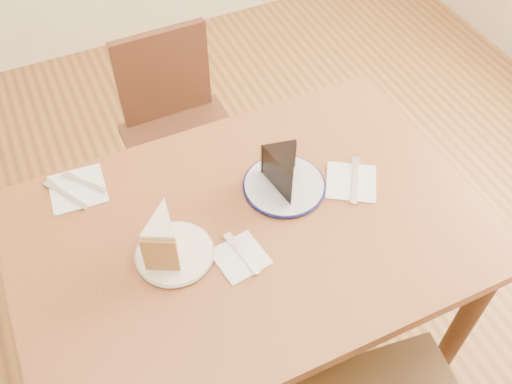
% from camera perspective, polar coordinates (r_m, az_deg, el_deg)
% --- Properties ---
extents(ground, '(4.00, 4.00, 0.00)m').
position_cam_1_polar(ground, '(2.11, -0.44, -15.64)').
color(ground, '#533116').
rests_on(ground, ground).
extents(table, '(1.20, 0.80, 0.75)m').
position_cam_1_polar(table, '(1.54, -0.59, -5.66)').
color(table, '#562C17').
rests_on(table, ground).
extents(chair_far, '(0.41, 0.41, 0.81)m').
position_cam_1_polar(chair_far, '(2.13, -7.52, 5.85)').
color(chair_far, black).
rests_on(chair_far, ground).
extents(plate_cream, '(0.19, 0.19, 0.01)m').
position_cam_1_polar(plate_cream, '(1.42, -8.12, -6.13)').
color(plate_cream, white).
rests_on(plate_cream, table).
extents(plate_navy, '(0.21, 0.21, 0.01)m').
position_cam_1_polar(plate_navy, '(1.54, 2.83, 0.65)').
color(plate_navy, silver).
rests_on(plate_navy, table).
extents(carrot_cake, '(0.12, 0.14, 0.11)m').
position_cam_1_polar(carrot_cake, '(1.38, -9.15, -4.16)').
color(carrot_cake, beige).
rests_on(carrot_cake, plate_cream).
extents(chocolate_cake, '(0.12, 0.15, 0.09)m').
position_cam_1_polar(chocolate_cake, '(1.49, 2.92, 1.68)').
color(chocolate_cake, black).
rests_on(chocolate_cake, plate_navy).
extents(napkin_cream, '(0.13, 0.13, 0.00)m').
position_cam_1_polar(napkin_cream, '(1.41, -1.58, -6.53)').
color(napkin_cream, white).
rests_on(napkin_cream, table).
extents(napkin_navy, '(0.19, 0.19, 0.00)m').
position_cam_1_polar(napkin_navy, '(1.57, 9.49, 1.00)').
color(napkin_navy, white).
rests_on(napkin_navy, table).
extents(napkin_spare, '(0.16, 0.16, 0.00)m').
position_cam_1_polar(napkin_spare, '(1.61, -17.40, 0.31)').
color(napkin_spare, white).
rests_on(napkin_spare, table).
extents(fork_cream, '(0.04, 0.14, 0.00)m').
position_cam_1_polar(fork_cream, '(1.41, -1.38, -6.17)').
color(fork_cream, silver).
rests_on(fork_cream, napkin_cream).
extents(knife_navy, '(0.11, 0.15, 0.00)m').
position_cam_1_polar(knife_navy, '(1.58, 9.87, 1.20)').
color(knife_navy, white).
rests_on(knife_navy, napkin_navy).
extents(fork_spare, '(0.10, 0.12, 0.00)m').
position_cam_1_polar(fork_spare, '(1.61, -16.73, 0.91)').
color(fork_spare, silver).
rests_on(fork_spare, napkin_spare).
extents(knife_spare, '(0.09, 0.15, 0.00)m').
position_cam_1_polar(knife_spare, '(1.60, -18.41, -0.29)').
color(knife_spare, silver).
rests_on(knife_spare, napkin_spare).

